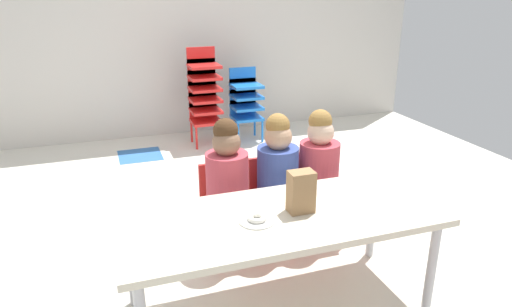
# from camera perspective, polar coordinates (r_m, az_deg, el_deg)

# --- Properties ---
(ground_plane) EXTENTS (6.12, 4.99, 0.02)m
(ground_plane) POSITION_cam_1_polar(r_m,az_deg,el_deg) (3.40, -3.17, -9.46)
(ground_plane) COLOR silver
(back_wall) EXTENTS (6.12, 0.10, 2.71)m
(back_wall) POSITION_cam_1_polar(r_m,az_deg,el_deg) (5.41, -11.12, 16.42)
(back_wall) COLOR beige
(back_wall) RESTS_ON ground_plane
(craft_table) EXTENTS (1.65, 0.69, 0.56)m
(craft_table) POSITION_cam_1_polar(r_m,az_deg,el_deg) (2.41, 3.05, -8.53)
(craft_table) COLOR beige
(craft_table) RESTS_ON ground_plane
(seated_child_near_camera) EXTENTS (0.32, 0.32, 0.92)m
(seated_child_near_camera) POSITION_cam_1_polar(r_m,az_deg,el_deg) (2.84, -3.60, -2.90)
(seated_child_near_camera) COLOR red
(seated_child_near_camera) RESTS_ON ground_plane
(seated_child_middle_seat) EXTENTS (0.33, 0.33, 0.92)m
(seated_child_middle_seat) POSITION_cam_1_polar(r_m,az_deg,el_deg) (2.94, 2.61, -2.09)
(seated_child_middle_seat) COLOR red
(seated_child_middle_seat) RESTS_ON ground_plane
(seated_child_far_right) EXTENTS (0.32, 0.32, 0.92)m
(seated_child_far_right) POSITION_cam_1_polar(r_m,az_deg,el_deg) (3.05, 7.65, -1.40)
(seated_child_far_right) COLOR red
(seated_child_far_right) RESTS_ON ground_plane
(kid_chair_red_stack) EXTENTS (0.32, 0.30, 1.04)m
(kid_chair_red_stack) POSITION_cam_1_polar(r_m,az_deg,el_deg) (5.05, -6.36, 7.51)
(kid_chair_red_stack) COLOR red
(kid_chair_red_stack) RESTS_ON ground_plane
(kid_chair_blue_stack) EXTENTS (0.32, 0.30, 0.80)m
(kid_chair_blue_stack) POSITION_cam_1_polar(r_m,az_deg,el_deg) (5.20, -1.31, 6.61)
(kid_chair_blue_stack) COLOR blue
(kid_chair_blue_stack) RESTS_ON ground_plane
(paper_bag_brown) EXTENTS (0.13, 0.09, 0.22)m
(paper_bag_brown) POSITION_cam_1_polar(r_m,az_deg,el_deg) (2.38, 5.54, -4.68)
(paper_bag_brown) COLOR #9E754C
(paper_bag_brown) RESTS_ON craft_table
(paper_plate_near_edge) EXTENTS (0.18, 0.18, 0.01)m
(paper_plate_near_edge) POSITION_cam_1_polar(r_m,az_deg,el_deg) (2.31, 0.12, -8.24)
(paper_plate_near_edge) COLOR white
(paper_plate_near_edge) RESTS_ON craft_table
(donut_powdered_on_plate) EXTENTS (0.10, 0.10, 0.03)m
(donut_powdered_on_plate) POSITION_cam_1_polar(r_m,az_deg,el_deg) (2.31, 0.12, -7.87)
(donut_powdered_on_plate) COLOR white
(donut_powdered_on_plate) RESTS_ON craft_table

